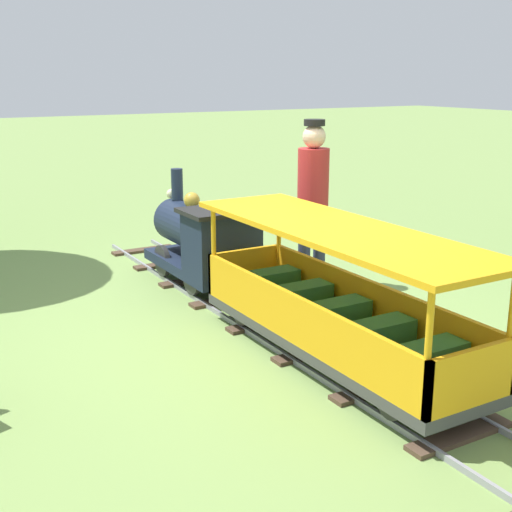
# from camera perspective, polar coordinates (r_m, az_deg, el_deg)

# --- Properties ---
(ground_plane) EXTENTS (60.00, 60.00, 0.00)m
(ground_plane) POSITION_cam_1_polar(r_m,az_deg,el_deg) (5.84, 0.46, -5.43)
(ground_plane) COLOR #75934C
(track) EXTENTS (0.74, 6.40, 0.04)m
(track) POSITION_cam_1_polar(r_m,az_deg,el_deg) (5.75, 1.01, -5.59)
(track) COLOR gray
(track) RESTS_ON ground_plane
(locomotive) EXTENTS (0.70, 1.45, 1.06)m
(locomotive) POSITION_cam_1_polar(r_m,az_deg,el_deg) (6.63, -4.40, 1.38)
(locomotive) COLOR #192338
(locomotive) RESTS_ON ground_plane
(passenger_car) EXTENTS (0.80, 2.70, 0.97)m
(passenger_car) POSITION_cam_1_polar(r_m,az_deg,el_deg) (4.91, 6.51, -4.32)
(passenger_car) COLOR #3F3F3F
(passenger_car) RESTS_ON ground_plane
(conductor_person) EXTENTS (0.30, 0.30, 1.62)m
(conductor_person) POSITION_cam_1_polar(r_m,az_deg,el_deg) (6.61, 4.77, 5.52)
(conductor_person) COLOR #282D47
(conductor_person) RESTS_ON ground_plane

